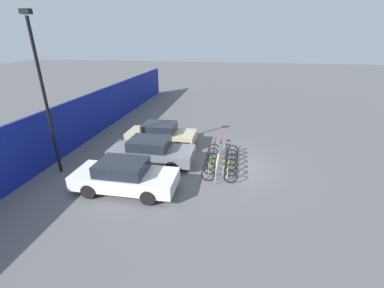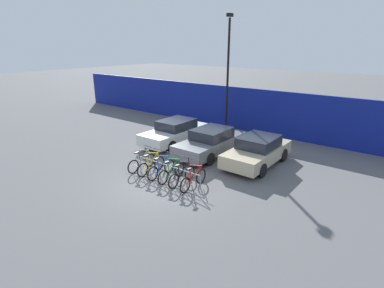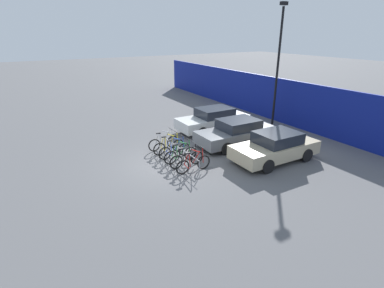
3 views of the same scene
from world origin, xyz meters
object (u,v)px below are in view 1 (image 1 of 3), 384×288
Objects in this scene: bicycle_green at (222,158)px; bicycle_black at (223,153)px; bicycle_blue at (221,163)px; car_white at (125,176)px; bike_rack at (219,158)px; bicycle_yellow at (220,169)px; car_beige at (161,134)px; bicycle_silver at (219,175)px; car_grey at (151,151)px; lamp_post at (44,92)px; bicycle_red at (223,149)px.

bicycle_green is 1.00× the size of bicycle_black.
car_white is (-2.65, 4.02, 0.31)m from bicycle_blue.
bicycle_yellow is (-0.89, -0.15, -0.11)m from bike_rack.
car_beige is at bearing -0.87° from car_white.
bicycle_black is at bearing -110.65° from car_beige.
bicycle_yellow is at bearing -170.57° from bike_rack.
car_beige is at bearing 49.01° from bicycle_silver.
car_white is 1.01× the size of car_grey.
car_beige reaches higher than bicycle_blue.
bicycle_blue is at bearing -56.63° from car_white.
bicycle_black is (0.58, 0.00, 0.00)m from bicycle_green.
bicycle_green is 5.18m from car_white.
car_grey is at bearing -174.91° from car_beige.
car_white is at bearing 112.90° from bicycle_yellow.
car_beige is (2.67, 3.94, 0.31)m from bicycle_blue.
bicycle_green is at bearing -51.05° from car_white.
bicycle_silver and bicycle_green have the same top height.
bicycle_yellow is 3.79m from car_grey.
bicycle_silver is at bearing -179.96° from bicycle_black.
bicycle_blue is 1.00× the size of bicycle_black.
car_white is at bearing 126.99° from bike_rack.
lamp_post reaches higher than bike_rack.
car_grey and car_beige have the same top height.
car_beige is at bearing 55.90° from bicycle_blue.
car_white is at bearing 113.04° from bicycle_silver.
bicycle_red is 9.41m from lamp_post.
bicycle_red is at bearing -3.79° from bicycle_yellow.
bicycle_silver is 1.00× the size of bicycle_yellow.
car_grey is (-1.71, 3.71, 0.31)m from bicycle_red.
bicycle_red is at bearing -3.20° from bicycle_green.
car_grey reaches higher than bicycle_black.
car_grey is 5.68m from lamp_post.
bike_rack is 2.09× the size of bicycle_silver.
bicycle_black is (1.18, 0.00, 0.00)m from bicycle_blue.
bicycle_yellow is 1.00× the size of bicycle_black.
bicycle_blue is 3.72m from car_grey.
bicycle_blue reaches higher than bike_rack.
bicycle_silver is 4.27m from car_white.
bike_rack is 2.09× the size of bicycle_black.
car_grey is at bearing 75.49° from bicycle_yellow.
bike_rack is at bearing 9.40° from bicycle_silver.
lamp_post reaches higher than bicycle_green.
bike_rack is 0.49× the size of lamp_post.
bicycle_blue and bicycle_green have the same top height.
car_grey is (2.72, -0.31, -0.00)m from car_white.
bicycle_green is at bearing -179.96° from bicycle_black.
bicycle_red is (0.60, 0.00, 0.00)m from bicycle_black.
bicycle_black is 9.21m from lamp_post.
bike_rack is 0.91m from bicycle_yellow.
bicycle_silver is (-1.51, -0.15, -0.11)m from bike_rack.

